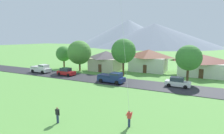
{
  "coord_description": "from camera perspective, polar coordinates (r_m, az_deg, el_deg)",
  "views": [
    {
      "loc": [
        9.54,
        -3.25,
        8.54
      ],
      "look_at": [
        -1.04,
        17.99,
        4.73
      ],
      "focal_mm": 29.44,
      "sensor_mm": 36.0,
      "label": 1
    }
  ],
  "objects": [
    {
      "name": "parked_car_red_west_end",
      "position": [
        42.93,
        -14.04,
        -1.46
      ],
      "size": [
        4.26,
        2.19,
        1.68
      ],
      "color": "red",
      "rests_on": "road_strip"
    },
    {
      "name": "house_rightmost",
      "position": [
        46.67,
        26.11,
        0.72
      ],
      "size": [
        10.48,
        8.36,
        4.79
      ],
      "color": "silver",
      "rests_on": "ground"
    },
    {
      "name": "parked_car_white_mid_east",
      "position": [
        33.96,
        19.7,
        -4.49
      ],
      "size": [
        4.24,
        2.16,
        1.68
      ],
      "color": "white",
      "rests_on": "road_strip"
    },
    {
      "name": "tree_left_of_center",
      "position": [
        37.1,
        22.7,
        2.63
      ],
      "size": [
        4.77,
        4.77,
        7.21
      ],
      "color": "#4C3823",
      "rests_on": "ground"
    },
    {
      "name": "tree_right_of_center",
      "position": [
        47.9,
        -10.09,
        4.45
      ],
      "size": [
        6.11,
        6.11,
        7.83
      ],
      "color": "brown",
      "rests_on": "ground"
    },
    {
      "name": "mountain_far_east_ridge",
      "position": [
        179.34,
        12.99,
        9.62
      ],
      "size": [
        118.26,
        118.26,
        21.68
      ],
      "primitive_type": "cone",
      "color": "slate",
      "rests_on": "ground"
    },
    {
      "name": "road_strip",
      "position": [
        34.37,
        9.58,
        -5.34
      ],
      "size": [
        160.0,
        6.5,
        0.08
      ],
      "primitive_type": "cube",
      "color": "#2D2D33",
      "rests_on": "ground"
    },
    {
      "name": "mountain_west_ridge",
      "position": [
        196.12,
        5.04,
        10.52
      ],
      "size": [
        107.05,
        107.05,
        26.94
      ],
      "primitive_type": "cone",
      "color": "gray",
      "rests_on": "ground"
    },
    {
      "name": "pickup_truck_white_east_side",
      "position": [
        48.19,
        -21.16,
        -0.44
      ],
      "size": [
        5.23,
        2.39,
        1.99
      ],
      "color": "white",
      "rests_on": "road_strip"
    },
    {
      "name": "tree_near_left",
      "position": [
        53.2,
        -14.78,
        3.99
      ],
      "size": [
        4.23,
        4.23,
        6.2
      ],
      "color": "brown",
      "rests_on": "ground"
    },
    {
      "name": "watcher_person",
      "position": [
        19.83,
        -16.56,
        -14.02
      ],
      "size": [
        0.56,
        0.24,
        1.68
      ],
      "color": "navy",
      "rests_on": "ground"
    },
    {
      "name": "house_left_center",
      "position": [
        48.4,
        -1.78,
        2.1
      ],
      "size": [
        7.87,
        7.37,
        5.08
      ],
      "color": "beige",
      "rests_on": "ground"
    },
    {
      "name": "pickup_truck_navy_west_side",
      "position": [
        34.83,
        -0.05,
        -3.29
      ],
      "size": [
        5.28,
        2.5,
        1.99
      ],
      "color": "navy",
      "rests_on": "road_strip"
    },
    {
      "name": "house_right_center",
      "position": [
        48.09,
        11.27,
        2.18
      ],
      "size": [
        9.46,
        6.83,
        5.56
      ],
      "color": "silver",
      "rests_on": "ground"
    },
    {
      "name": "tree_center",
      "position": [
        40.66,
        3.59,
        4.98
      ],
      "size": [
        5.42,
        5.42,
        8.35
      ],
      "color": "#4C3823",
      "rests_on": "ground"
    }
  ]
}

